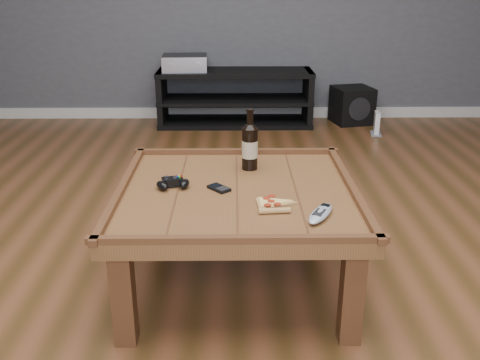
{
  "coord_description": "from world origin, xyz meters",
  "views": [
    {
      "loc": [
        -0.01,
        -2.1,
        1.3
      ],
      "look_at": [
        0.01,
        -0.07,
        0.52
      ],
      "focal_mm": 40.0,
      "sensor_mm": 36.0,
      "label": 1
    }
  ],
  "objects_px": {
    "pizza_slice": "(272,204)",
    "subwoofer": "(352,105)",
    "beer_bottle": "(250,145)",
    "coffee_table": "(237,202)",
    "remote_control": "(321,213)",
    "av_receiver": "(185,63)",
    "smartphone": "(219,188)",
    "game_controller": "(173,183)",
    "game_console": "(377,124)",
    "media_console": "(235,98)"
  },
  "relations": [
    {
      "from": "remote_control",
      "to": "beer_bottle",
      "type": "bearing_deg",
      "value": 142.62
    },
    {
      "from": "game_controller",
      "to": "game_console",
      "type": "bearing_deg",
      "value": 44.84
    },
    {
      "from": "coffee_table",
      "to": "smartphone",
      "type": "bearing_deg",
      "value": -178.94
    },
    {
      "from": "remote_control",
      "to": "av_receiver",
      "type": "distance_m",
      "value": 3.12
    },
    {
      "from": "smartphone",
      "to": "pizza_slice",
      "type": "bearing_deg",
      "value": -80.87
    },
    {
      "from": "media_console",
      "to": "game_console",
      "type": "bearing_deg",
      "value": -16.52
    },
    {
      "from": "media_console",
      "to": "smartphone",
      "type": "bearing_deg",
      "value": -91.58
    },
    {
      "from": "game_console",
      "to": "coffee_table",
      "type": "bearing_deg",
      "value": -107.54
    },
    {
      "from": "game_controller",
      "to": "smartphone",
      "type": "distance_m",
      "value": 0.2
    },
    {
      "from": "smartphone",
      "to": "beer_bottle",
      "type": "bearing_deg",
      "value": 21.28
    },
    {
      "from": "av_receiver",
      "to": "subwoofer",
      "type": "height_order",
      "value": "av_receiver"
    },
    {
      "from": "beer_bottle",
      "to": "coffee_table",
      "type": "bearing_deg",
      "value": -103.28
    },
    {
      "from": "game_controller",
      "to": "av_receiver",
      "type": "height_order",
      "value": "av_receiver"
    },
    {
      "from": "remote_control",
      "to": "av_receiver",
      "type": "xyz_separation_m",
      "value": [
        -0.76,
        3.03,
        0.1
      ]
    },
    {
      "from": "game_console",
      "to": "subwoofer",
      "type": "bearing_deg",
      "value": 117.77
    },
    {
      "from": "game_controller",
      "to": "av_receiver",
      "type": "bearing_deg",
      "value": 80.99
    },
    {
      "from": "game_controller",
      "to": "game_console",
      "type": "distance_m",
      "value": 2.82
    },
    {
      "from": "pizza_slice",
      "to": "av_receiver",
      "type": "distance_m",
      "value": 2.98
    },
    {
      "from": "pizza_slice",
      "to": "subwoofer",
      "type": "bearing_deg",
      "value": 66.99
    },
    {
      "from": "game_console",
      "to": "av_receiver",
      "type": "bearing_deg",
      "value": 177.61
    },
    {
      "from": "game_controller",
      "to": "smartphone",
      "type": "height_order",
      "value": "game_controller"
    },
    {
      "from": "pizza_slice",
      "to": "subwoofer",
      "type": "height_order",
      "value": "pizza_slice"
    },
    {
      "from": "pizza_slice",
      "to": "remote_control",
      "type": "bearing_deg",
      "value": -35.5
    },
    {
      "from": "coffee_table",
      "to": "pizza_slice",
      "type": "bearing_deg",
      "value": -52.75
    },
    {
      "from": "media_console",
      "to": "game_controller",
      "type": "bearing_deg",
      "value": -95.71
    },
    {
      "from": "game_controller",
      "to": "coffee_table",
      "type": "bearing_deg",
      "value": -17.7
    },
    {
      "from": "coffee_table",
      "to": "pizza_slice",
      "type": "xyz_separation_m",
      "value": [
        0.14,
        -0.18,
        0.07
      ]
    },
    {
      "from": "remote_control",
      "to": "game_console",
      "type": "xyz_separation_m",
      "value": [
        0.92,
        2.67,
        -0.37
      ]
    },
    {
      "from": "av_receiver",
      "to": "subwoofer",
      "type": "xyz_separation_m",
      "value": [
        1.54,
        0.05,
        -0.4
      ]
    },
    {
      "from": "pizza_slice",
      "to": "remote_control",
      "type": "distance_m",
      "value": 0.21
    },
    {
      "from": "coffee_table",
      "to": "game_controller",
      "type": "distance_m",
      "value": 0.29
    },
    {
      "from": "media_console",
      "to": "remote_control",
      "type": "relative_size",
      "value": 6.78
    },
    {
      "from": "smartphone",
      "to": "av_receiver",
      "type": "bearing_deg",
      "value": 56.74
    },
    {
      "from": "coffee_table",
      "to": "subwoofer",
      "type": "bearing_deg",
      "value": 68.66
    },
    {
      "from": "beer_bottle",
      "to": "subwoofer",
      "type": "distance_m",
      "value": 2.77
    },
    {
      "from": "pizza_slice",
      "to": "remote_control",
      "type": "relative_size",
      "value": 1.12
    },
    {
      "from": "game_controller",
      "to": "smartphone",
      "type": "bearing_deg",
      "value": -20.0
    },
    {
      "from": "smartphone",
      "to": "av_receiver",
      "type": "relative_size",
      "value": 0.27
    },
    {
      "from": "beer_bottle",
      "to": "remote_control",
      "type": "relative_size",
      "value": 1.38
    },
    {
      "from": "beer_bottle",
      "to": "pizza_slice",
      "type": "bearing_deg",
      "value": -80.45
    },
    {
      "from": "coffee_table",
      "to": "beer_bottle",
      "type": "xyz_separation_m",
      "value": [
        0.06,
        0.26,
        0.17
      ]
    },
    {
      "from": "pizza_slice",
      "to": "av_receiver",
      "type": "bearing_deg",
      "value": 96.15
    },
    {
      "from": "media_console",
      "to": "game_console",
      "type": "height_order",
      "value": "media_console"
    },
    {
      "from": "media_console",
      "to": "av_receiver",
      "type": "xyz_separation_m",
      "value": [
        -0.45,
        -0.01,
        0.32
      ]
    },
    {
      "from": "media_console",
      "to": "smartphone",
      "type": "distance_m",
      "value": 2.76
    },
    {
      "from": "av_receiver",
      "to": "pizza_slice",
      "type": "bearing_deg",
      "value": -81.42
    },
    {
      "from": "smartphone",
      "to": "media_console",
      "type": "bearing_deg",
      "value": 47.41
    },
    {
      "from": "coffee_table",
      "to": "smartphone",
      "type": "xyz_separation_m",
      "value": [
        -0.08,
        -0.0,
        0.07
      ]
    },
    {
      "from": "game_console",
      "to": "beer_bottle",
      "type": "bearing_deg",
      "value": -109.06
    },
    {
      "from": "beer_bottle",
      "to": "game_controller",
      "type": "height_order",
      "value": "beer_bottle"
    }
  ]
}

